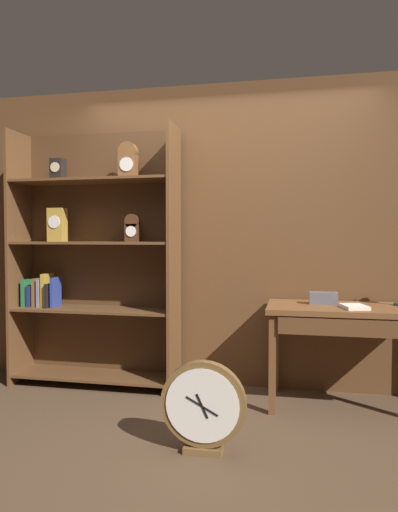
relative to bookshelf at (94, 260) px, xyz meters
The scene contains 7 objects.
ground_plane 1.92m from the bookshelf, 44.01° to the right, with size 10.00×10.00×0.00m, color #4C3826.
back_wood_panel 1.18m from the bookshelf, 11.26° to the left, with size 4.80×0.05×2.60m, color brown.
bookshelf is the anchor object (origin of this frame).
workbench 2.16m from the bookshelf, ahead, with size 1.21×0.62×0.77m.
toolbox_small 1.95m from the bookshelf, ahead, with size 0.21×0.09×0.09m, color #595960.
open_repair_manual 2.18m from the bookshelf, ahead, with size 0.16×0.22×0.03m, color silver.
round_clock_large 1.82m from the bookshelf, 42.78° to the right, with size 0.51×0.11×0.55m.
Camera 1 is at (0.59, -2.66, 1.28)m, focal length 32.65 mm.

